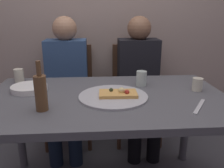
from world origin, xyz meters
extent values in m
cube|color=gray|center=(0.00, 1.05, 1.30)|extent=(6.00, 0.10, 2.60)
cube|color=#4C4C51|center=(0.00, 0.00, 0.71)|extent=(1.44, 0.85, 0.04)
cylinder|color=#4C4C51|center=(-0.66, 0.37, 0.34)|extent=(0.06, 0.06, 0.69)
cylinder|color=#4C4C51|center=(0.66, 0.37, 0.34)|extent=(0.06, 0.06, 0.69)
cylinder|color=#ADADB2|center=(0.04, -0.02, 0.73)|extent=(0.40, 0.40, 0.01)
cube|color=tan|center=(0.07, -0.02, 0.75)|extent=(0.22, 0.14, 0.02)
sphere|color=#EAD184|center=(0.09, -0.02, 0.77)|extent=(0.04, 0.04, 0.04)
sphere|color=#2D381E|center=(0.03, 0.00, 0.76)|extent=(0.02, 0.02, 0.02)
sphere|color=#B22D23|center=(0.11, -0.05, 0.77)|extent=(0.03, 0.03, 0.03)
cylinder|color=brown|center=(-0.34, -0.18, 0.82)|extent=(0.06, 0.06, 0.18)
cylinder|color=brown|center=(-0.34, -0.18, 0.95)|extent=(0.02, 0.02, 0.07)
cylinder|color=beige|center=(0.58, 0.06, 0.77)|extent=(0.06, 0.06, 0.08)
cylinder|color=#B7C6BC|center=(0.24, 0.19, 0.78)|extent=(0.07, 0.07, 0.10)
cylinder|color=beige|center=(-0.61, 0.34, 0.77)|extent=(0.07, 0.07, 0.09)
cylinder|color=white|center=(-0.48, 0.13, 0.74)|extent=(0.22, 0.22, 0.03)
cube|color=#B7B7BC|center=(0.48, -0.20, 0.73)|extent=(0.14, 0.19, 0.01)
cube|color=#472D1E|center=(-0.32, 0.75, 0.45)|extent=(0.44, 0.44, 0.05)
cube|color=#472D1E|center=(-0.32, 0.95, 0.68)|extent=(0.44, 0.04, 0.45)
cylinder|color=#472D1E|center=(-0.13, 0.56, 0.21)|extent=(0.04, 0.04, 0.42)
cylinder|color=#472D1E|center=(-0.51, 0.56, 0.21)|extent=(0.04, 0.04, 0.42)
cylinder|color=#472D1E|center=(-0.13, 0.94, 0.21)|extent=(0.04, 0.04, 0.42)
cylinder|color=#472D1E|center=(-0.51, 0.94, 0.21)|extent=(0.04, 0.04, 0.42)
cube|color=#472D1E|center=(0.32, 0.75, 0.45)|extent=(0.44, 0.44, 0.05)
cube|color=#472D1E|center=(0.32, 0.95, 0.68)|extent=(0.44, 0.04, 0.45)
cylinder|color=#472D1E|center=(0.51, 0.56, 0.21)|extent=(0.04, 0.04, 0.42)
cylinder|color=#472D1E|center=(0.13, 0.56, 0.21)|extent=(0.04, 0.04, 0.42)
cylinder|color=#472D1E|center=(0.51, 0.94, 0.21)|extent=(0.04, 0.04, 0.42)
cylinder|color=#472D1E|center=(0.13, 0.94, 0.21)|extent=(0.04, 0.04, 0.42)
cube|color=navy|center=(-0.32, 0.77, 0.71)|extent=(0.36, 0.22, 0.52)
sphere|color=#A87A5B|center=(-0.32, 0.77, 1.06)|extent=(0.21, 0.21, 0.21)
cylinder|color=black|center=(-0.24, 0.57, 0.45)|extent=(0.12, 0.40, 0.12)
cylinder|color=black|center=(-0.40, 0.57, 0.45)|extent=(0.12, 0.40, 0.12)
cylinder|color=black|center=(-0.24, 0.37, 0.23)|extent=(0.11, 0.11, 0.45)
cylinder|color=black|center=(-0.40, 0.37, 0.23)|extent=(0.11, 0.11, 0.45)
cube|color=black|center=(0.32, 0.77, 0.71)|extent=(0.36, 0.22, 0.52)
sphere|color=brown|center=(0.32, 0.77, 1.06)|extent=(0.21, 0.21, 0.21)
cylinder|color=black|center=(0.40, 0.57, 0.45)|extent=(0.12, 0.40, 0.12)
cylinder|color=black|center=(0.24, 0.57, 0.45)|extent=(0.12, 0.40, 0.12)
cylinder|color=black|center=(0.40, 0.37, 0.23)|extent=(0.11, 0.11, 0.45)
cylinder|color=black|center=(0.24, 0.37, 0.23)|extent=(0.11, 0.11, 0.45)
camera|label=1|loc=(-0.06, -1.30, 1.21)|focal=37.51mm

